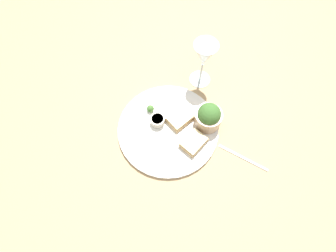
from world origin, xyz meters
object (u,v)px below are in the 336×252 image
(salad_bowl, at_px, (208,117))
(cheese_toast_far, at_px, (194,142))
(cheese_toast_near, at_px, (180,118))
(fork, at_px, (243,158))
(sauce_ramekin, at_px, (158,119))
(wine_glass, at_px, (204,57))

(salad_bowl, relative_size, cheese_toast_far, 1.11)
(cheese_toast_near, xyz_separation_m, cheese_toast_far, (0.05, 0.09, -0.00))
(fork, bearing_deg, sauce_ramekin, -80.62)
(fork, bearing_deg, cheese_toast_near, -88.77)
(salad_bowl, xyz_separation_m, cheese_toast_far, (0.09, 0.00, -0.03))
(salad_bowl, height_order, fork, salad_bowl)
(sauce_ramekin, relative_size, wine_glass, 0.26)
(salad_bowl, distance_m, sauce_ramekin, 0.17)
(salad_bowl, bearing_deg, fork, 76.60)
(fork, bearing_deg, cheese_toast_far, -72.40)
(wine_glass, bearing_deg, cheese_toast_far, 26.12)
(sauce_ramekin, height_order, wine_glass, wine_glass)
(cheese_toast_far, bearing_deg, wine_glass, -153.88)
(salad_bowl, xyz_separation_m, cheese_toast_near, (0.04, -0.08, -0.03))
(cheese_toast_near, relative_size, wine_glass, 0.51)
(cheese_toast_far, bearing_deg, salad_bowl, -178.34)
(sauce_ramekin, relative_size, fork, 0.28)
(sauce_ramekin, distance_m, cheese_toast_far, 0.14)
(fork, bearing_deg, wine_glass, -123.95)
(salad_bowl, relative_size, wine_glass, 0.53)
(wine_glass, relative_size, fork, 1.08)
(salad_bowl, bearing_deg, sauce_ramekin, -57.66)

